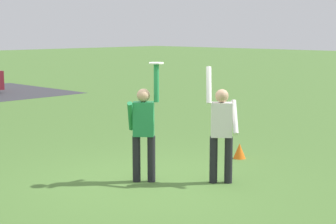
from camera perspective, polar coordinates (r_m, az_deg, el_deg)
The scene contains 5 objects.
ground_plane at distance 9.60m, azimuth -2.01°, elevation -7.41°, with size 120.00×120.00×0.00m, color #4C7533.
person_catcher at distance 9.43m, azimuth -2.58°, elevation -1.57°, with size 0.55×0.57×2.08m.
person_defender at distance 9.40m, azimuth 5.65°, elevation -1.65°, with size 0.64×0.66×2.05m.
frisbee_disc at distance 9.28m, azimuth -1.24°, elevation 5.17°, with size 0.25×0.25×0.02m, color white.
field_cone_orange at distance 11.40m, azimuth 7.54°, elevation -4.07°, with size 0.26×0.26×0.32m, color orange.
Camera 1 is at (-6.41, -6.64, 2.64)m, focal length 57.89 mm.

